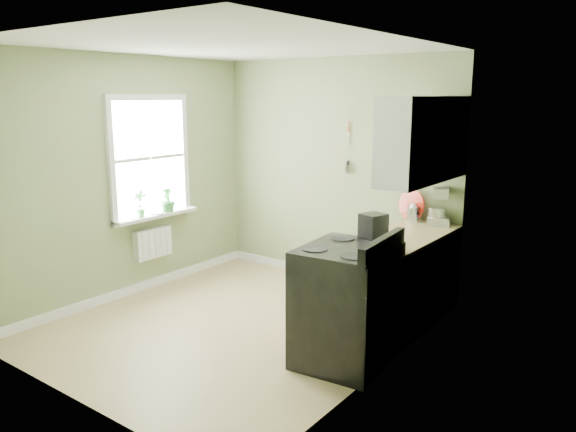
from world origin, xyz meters
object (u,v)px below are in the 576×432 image
Objects in this scene: stove at (347,304)px; coffee_maker at (373,232)px; stand_mixer at (440,206)px; kettle at (413,213)px.

coffee_maker is at bearing 89.34° from stove.
stand_mixer is 1.35m from coffee_maker.
coffee_maker is (-0.09, -1.35, -0.04)m from stand_mixer.
coffee_maker is at bearing -81.88° from kettle.
kettle is at bearing 95.94° from stove.
stove is at bearing -84.06° from kettle.
stand_mixer is 2.16× the size of kettle.
stand_mixer is (0.09, 1.76, 0.58)m from stove.
stove is 0.69m from coffee_maker.
kettle is at bearing -159.63° from stand_mixer.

